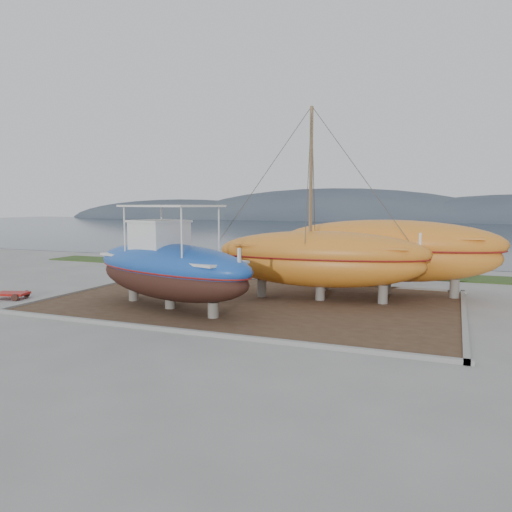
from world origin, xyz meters
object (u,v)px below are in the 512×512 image
at_px(blue_caique, 169,257).
at_px(orange_bare_hull, 387,258).
at_px(red_trailer, 12,296).
at_px(orange_sailboat, 321,205).
at_px(white_dinghy, 158,275).

relative_size(blue_caique, orange_bare_hull, 0.84).
bearing_deg(red_trailer, blue_caique, -11.80).
distance_m(orange_sailboat, orange_bare_hull, 4.72).
xyz_separation_m(orange_bare_hull, red_trailer, (-16.56, -7.82, -1.70)).
distance_m(white_dinghy, red_trailer, 7.26).
distance_m(blue_caique, orange_bare_hull, 10.84).
bearing_deg(red_trailer, white_dinghy, 33.78).
bearing_deg(orange_sailboat, blue_caique, -147.68).
relative_size(blue_caique, orange_sailboat, 0.94).
bearing_deg(blue_caique, white_dinghy, 147.13).
xyz_separation_m(white_dinghy, orange_bare_hull, (11.96, 2.22, 1.22)).
bearing_deg(blue_caique, orange_bare_hull, 60.25).
height_order(white_dinghy, orange_sailboat, orange_sailboat).
bearing_deg(white_dinghy, orange_bare_hull, 9.93).
bearing_deg(orange_bare_hull, orange_sailboat, -134.49).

